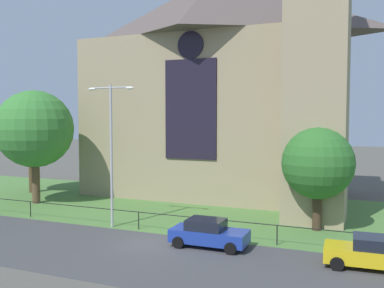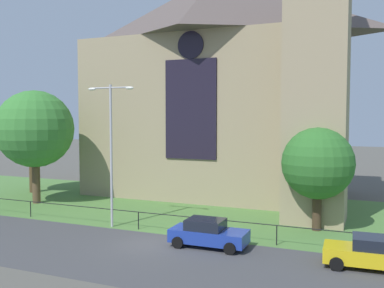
# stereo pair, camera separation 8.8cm
# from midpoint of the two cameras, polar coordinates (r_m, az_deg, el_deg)

# --- Properties ---
(ground) EXTENTS (160.00, 160.00, 0.00)m
(ground) POSITION_cam_midpoint_polar(r_m,az_deg,el_deg) (33.81, 2.84, -8.53)
(ground) COLOR #56544C
(road_asphalt) EXTENTS (120.00, 8.00, 0.01)m
(road_asphalt) POSITION_cam_midpoint_polar(r_m,az_deg,el_deg) (23.25, -7.58, -14.21)
(road_asphalt) COLOR #424244
(road_asphalt) RESTS_ON ground
(grass_verge) EXTENTS (120.00, 20.00, 0.01)m
(grass_verge) POSITION_cam_midpoint_polar(r_m,az_deg,el_deg) (31.98, 1.61, -9.23)
(grass_verge) COLOR #517F3D
(grass_verge) RESTS_ON ground
(church_building) EXTENTS (23.20, 16.20, 26.00)m
(church_building) POSITION_cam_midpoint_polar(r_m,az_deg,el_deg) (39.74, 4.00, 8.17)
(church_building) COLOR tan
(church_building) RESTS_ON ground
(iron_railing) EXTENTS (35.10, 0.07, 1.13)m
(iron_railing) POSITION_cam_midpoint_polar(r_m,az_deg,el_deg) (27.86, -6.98, -9.11)
(iron_railing) COLOR black
(iron_railing) RESTS_ON ground
(tree_right_near) EXTENTS (4.47, 4.47, 6.46)m
(tree_right_near) POSITION_cam_midpoint_polar(r_m,az_deg,el_deg) (28.03, 16.30, -2.50)
(tree_right_near) COLOR #423021
(tree_right_near) RESTS_ON ground
(tree_left_near) EXTENTS (6.29, 6.29, 9.26)m
(tree_left_near) POSITION_cam_midpoint_polar(r_m,az_deg,el_deg) (37.59, -19.90, 1.85)
(tree_left_near) COLOR brown
(tree_left_near) RESTS_ON ground
(tree_left_far) EXTENTS (5.27, 5.27, 8.68)m
(tree_left_far) POSITION_cam_midpoint_polar(r_m,az_deg,el_deg) (43.15, -20.25, 1.91)
(tree_left_far) COLOR #4C3823
(tree_left_far) RESTS_ON ground
(streetlamp_near) EXTENTS (3.37, 0.26, 9.14)m
(streetlamp_near) POSITION_cam_midpoint_polar(r_m,az_deg,el_deg) (28.12, -10.52, 0.75)
(streetlamp_near) COLOR #B2B2B7
(streetlamp_near) RESTS_ON ground
(parked_car_blue) EXTENTS (4.22, 2.06, 1.51)m
(parked_car_blue) POSITION_cam_midpoint_polar(r_m,az_deg,el_deg) (24.18, 2.25, -11.65)
(parked_car_blue) COLOR #1E3899
(parked_car_blue) RESTS_ON ground
(parked_car_yellow) EXTENTS (4.27, 2.18, 1.51)m
(parked_car_yellow) POSITION_cam_midpoint_polar(r_m,az_deg,el_deg) (22.52, 22.65, -13.08)
(parked_car_yellow) COLOR gold
(parked_car_yellow) RESTS_ON ground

